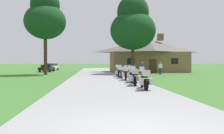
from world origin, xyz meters
TOP-DOWN VIEW (x-y plane):
  - ground_plane at (0.00, 20.00)m, footprint 500.00×500.00m
  - asphalt_driveway at (0.00, 18.00)m, footprint 6.40×80.00m
  - motorcycle_red_nearest_to_camera at (2.03, 7.75)m, footprint 0.79×2.08m
  - motorcycle_white_second_in_row at (1.89, 10.19)m, footprint 0.84×2.08m
  - motorcycle_orange_third_in_row at (2.08, 12.55)m, footprint 0.79×2.08m
  - motorcycle_blue_fourth_in_row at (1.97, 14.78)m, footprint 0.89×2.08m
  - motorcycle_blue_fifth_in_row at (1.87, 17.28)m, footprint 0.66×2.08m
  - motorcycle_green_farthest_in_row at (1.86, 19.45)m, footprint 0.73×2.08m
  - stone_lodge at (8.33, 32.67)m, footprint 12.97×7.40m
  - bystander_blue_shirt_near_lodge at (6.09, 26.63)m, footprint 0.55×0.22m
  - bystander_white_shirt_beside_signpost at (8.08, 24.57)m, footprint 0.55×0.25m
  - tree_by_lodge_front at (4.66, 26.21)m, footprint 6.28×6.28m
  - tree_left_near at (-7.04, 25.23)m, footprint 5.34×5.34m
  - parked_white_suv_far_left at (-9.30, 42.51)m, footprint 2.44×4.80m
  - parked_black_sedan_far_left at (-8.75, 34.92)m, footprint 2.11×4.31m

SIDE VIEW (x-z plane):
  - ground_plane at x=0.00m, z-range 0.00..0.00m
  - asphalt_driveway at x=0.00m, z-range 0.00..0.06m
  - motorcycle_red_nearest_to_camera at x=2.03m, z-range -0.04..1.26m
  - motorcycle_white_second_in_row at x=1.89m, z-range -0.04..1.26m
  - motorcycle_orange_third_in_row at x=2.08m, z-range -0.04..1.26m
  - motorcycle_blue_fourth_in_row at x=1.97m, z-range -0.04..1.26m
  - motorcycle_green_farthest_in_row at x=1.86m, z-range -0.04..1.26m
  - motorcycle_blue_fifth_in_row at x=1.87m, z-range -0.03..1.27m
  - parked_black_sedan_far_left at x=-8.75m, z-range 0.04..1.24m
  - parked_white_suv_far_left at x=-9.30m, z-range 0.08..1.48m
  - bystander_blue_shirt_near_lodge at x=6.09m, z-range 0.10..1.76m
  - bystander_white_shirt_beside_signpost at x=8.08m, z-range 0.10..1.76m
  - stone_lodge at x=8.33m, z-range -0.37..6.06m
  - tree_by_lodge_front at x=4.66m, z-range 1.33..12.24m
  - tree_left_near at x=-7.04m, z-range 2.00..13.05m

